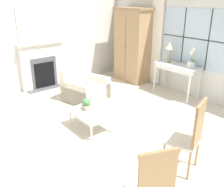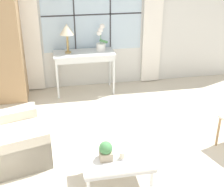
% 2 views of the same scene
% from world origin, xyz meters
% --- Properties ---
extents(ground_plane, '(14.00, 14.00, 0.00)m').
position_xyz_m(ground_plane, '(0.00, 0.00, 0.00)').
color(ground_plane, beige).
extents(wall_back_windowed, '(7.20, 0.14, 2.80)m').
position_xyz_m(wall_back_windowed, '(0.00, 3.02, 1.38)').
color(wall_back_windowed, silver).
rests_on(wall_back_windowed, ground_plane).
extents(wall_left, '(0.06, 7.20, 2.80)m').
position_xyz_m(wall_left, '(-3.03, 0.60, 1.40)').
color(wall_left, silver).
rests_on(wall_left, ground_plane).
extents(fireplace, '(0.34, 1.27, 2.20)m').
position_xyz_m(fireplace, '(-2.91, 0.25, 0.74)').
color(fireplace, '#515156').
rests_on(fireplace, ground_plane).
extents(armoire, '(1.14, 0.63, 2.13)m').
position_xyz_m(armoire, '(-1.87, 2.67, 1.07)').
color(armoire, tan).
rests_on(armoire, ground_plane).
extents(console_table, '(1.16, 0.52, 0.82)m').
position_xyz_m(console_table, '(-0.22, 2.68, 0.73)').
color(console_table, silver).
rests_on(console_table, ground_plane).
extents(table_lamp, '(0.27, 0.27, 0.56)m').
position_xyz_m(table_lamp, '(-0.52, 2.71, 1.25)').
color(table_lamp, '#9E7F47').
rests_on(table_lamp, console_table).
extents(potted_orchid, '(0.23, 0.18, 0.52)m').
position_xyz_m(potted_orchid, '(0.12, 2.75, 1.02)').
color(potted_orchid, white).
rests_on(potted_orchid, console_table).
extents(armchair_upholstered, '(1.05, 1.12, 0.78)m').
position_xyz_m(armchair_upholstered, '(-1.46, 0.69, 0.26)').
color(armchair_upholstered, beige).
rests_on(armchair_upholstered, ground_plane).
extents(side_chair_wooden, '(0.55, 0.55, 1.14)m').
position_xyz_m(side_chair_wooden, '(1.80, 0.36, 0.63)').
color(side_chair_wooden, beige).
rests_on(side_chair_wooden, ground_plane).
extents(accent_chair_wooden, '(0.57, 0.57, 1.10)m').
position_xyz_m(accent_chair_wooden, '(2.15, -0.82, 0.61)').
color(accent_chair_wooden, white).
rests_on(accent_chair_wooden, ground_plane).
extents(coffee_table, '(0.85, 0.58, 0.37)m').
position_xyz_m(coffee_table, '(-0.14, -0.05, 0.32)').
color(coffee_table, silver).
rests_on(coffee_table, ground_plane).
extents(potted_plant_small, '(0.16, 0.16, 0.24)m').
position_xyz_m(potted_plant_small, '(-0.27, -0.05, 0.48)').
color(potted_plant_small, tan).
rests_on(potted_plant_small, coffee_table).
extents(pillar_candle, '(0.09, 0.09, 0.11)m').
position_xyz_m(pillar_candle, '(-0.08, -0.08, 0.41)').
color(pillar_candle, silver).
rests_on(pillar_candle, coffee_table).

